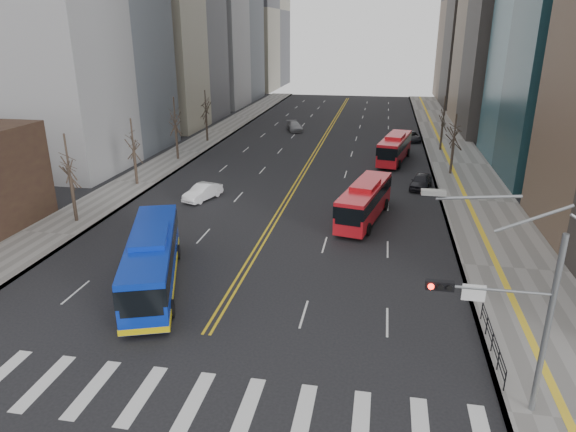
{
  "coord_description": "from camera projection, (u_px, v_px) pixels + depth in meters",
  "views": [
    {
      "loc": [
        8.4,
        -16.82,
        14.97
      ],
      "look_at": [
        2.85,
        13.14,
        3.88
      ],
      "focal_mm": 32.0,
      "sensor_mm": 36.0,
      "label": 1
    }
  ],
  "objects": [
    {
      "name": "red_bus_near",
      "position": [
        365.0,
        199.0,
        42.27
      ],
      "size": [
        4.34,
        10.4,
        3.24
      ],
      "color": "red",
      "rests_on": "ground"
    },
    {
      "name": "red_bus_far",
      "position": [
        395.0,
        147.0,
        61.25
      ],
      "size": [
        4.25,
        10.5,
        3.27
      ],
      "color": "red",
      "rests_on": "ground"
    },
    {
      "name": "blue_bus",
      "position": [
        152.0,
        258.0,
        31.23
      ],
      "size": [
        6.52,
        12.33,
        3.54
      ],
      "color": "#0A29A4",
      "rests_on": "ground"
    },
    {
      "name": "sidewalk_left",
      "position": [
        186.0,
        152.0,
        66.48
      ],
      "size": [
        5.0,
        130.0,
        0.15
      ],
      "primitive_type": "cube",
      "color": "slate",
      "rests_on": "ground"
    },
    {
      "name": "centerline",
      "position": [
        322.0,
        141.0,
        72.92
      ],
      "size": [
        0.55,
        100.0,
        0.01
      ],
      "color": "gold",
      "rests_on": "ground"
    },
    {
      "name": "car_silver",
      "position": [
        294.0,
        126.0,
        80.45
      ],
      "size": [
        3.55,
        5.19,
        1.39
      ],
      "primitive_type": "imported",
      "rotation": [
        0.0,
        0.0,
        0.37
      ],
      "color": "gray",
      "rests_on": "ground"
    },
    {
      "name": "car_dark_mid",
      "position": [
        421.0,
        181.0,
        51.14
      ],
      "size": [
        2.7,
        4.65,
        1.49
      ],
      "primitive_type": "imported",
      "rotation": [
        0.0,
        0.0,
        -0.23
      ],
      "color": "black",
      "rests_on": "ground"
    },
    {
      "name": "ground",
      "position": [
        168.0,
        399.0,
        22.1
      ],
      "size": [
        220.0,
        220.0,
        0.0
      ],
      "primitive_type": "plane",
      "color": "black"
    },
    {
      "name": "car_white",
      "position": [
        203.0,
        192.0,
        47.8
      ],
      "size": [
        2.88,
        4.68,
        1.45
      ],
      "primitive_type": "imported",
      "rotation": [
        0.0,
        0.0,
        -0.33
      ],
      "color": "white",
      "rests_on": "ground"
    },
    {
      "name": "car_dark_far",
      "position": [
        411.0,
        136.0,
        73.15
      ],
      "size": [
        2.95,
        5.0,
        1.3
      ],
      "primitive_type": "imported",
      "rotation": [
        0.0,
        0.0,
        0.18
      ],
      "color": "black",
      "rests_on": "ground"
    },
    {
      "name": "street_trees",
      "position": [
        231.0,
        132.0,
        53.59
      ],
      "size": [
        35.2,
        47.2,
        7.6
      ],
      "color": "#2D231B",
      "rests_on": "ground"
    },
    {
      "name": "crosswalk",
      "position": [
        168.0,
        399.0,
        22.1
      ],
      "size": [
        26.7,
        4.0,
        0.01
      ],
      "color": "silver",
      "rests_on": "ground"
    },
    {
      "name": "pedestrian_railing",
      "position": [
        493.0,
        339.0,
        24.92
      ],
      "size": [
        0.06,
        6.06,
        1.02
      ],
      "color": "black",
      "rests_on": "sidewalk_right"
    },
    {
      "name": "signal_mast",
      "position": [
        512.0,
        306.0,
        19.93
      ],
      "size": [
        5.37,
        0.37,
        9.39
      ],
      "color": "gray",
      "rests_on": "ground"
    },
    {
      "name": "sidewalk_right",
      "position": [
        459.0,
        163.0,
        60.66
      ],
      "size": [
        7.0,
        130.0,
        0.15
      ],
      "primitive_type": "cube",
      "color": "slate",
      "rests_on": "ground"
    }
  ]
}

